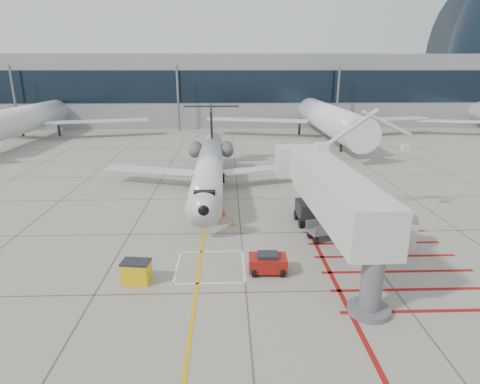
{
  "coord_description": "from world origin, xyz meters",
  "views": [
    {
      "loc": [
        -0.93,
        -22.73,
        11.41
      ],
      "look_at": [
        0.0,
        6.0,
        2.5
      ],
      "focal_mm": 30.0,
      "sensor_mm": 36.0,
      "label": 1
    }
  ],
  "objects_px": {
    "pushback_tug": "(268,262)",
    "spill_bin": "(136,272)",
    "regional_jet": "(208,158)",
    "jet_bridge": "(336,202)"
  },
  "relations": [
    {
      "from": "jet_bridge",
      "to": "pushback_tug",
      "type": "relative_size",
      "value": 8.22
    },
    {
      "from": "pushback_tug",
      "to": "spill_bin",
      "type": "height_order",
      "value": "spill_bin"
    },
    {
      "from": "jet_bridge",
      "to": "spill_bin",
      "type": "relative_size",
      "value": 12.11
    },
    {
      "from": "regional_jet",
      "to": "pushback_tug",
      "type": "height_order",
      "value": "regional_jet"
    },
    {
      "from": "pushback_tug",
      "to": "spill_bin",
      "type": "bearing_deg",
      "value": -171.58
    },
    {
      "from": "regional_jet",
      "to": "jet_bridge",
      "type": "distance_m",
      "value": 15.1
    },
    {
      "from": "regional_jet",
      "to": "spill_bin",
      "type": "relative_size",
      "value": 18.68
    },
    {
      "from": "regional_jet",
      "to": "pushback_tug",
      "type": "relative_size",
      "value": 12.69
    },
    {
      "from": "regional_jet",
      "to": "pushback_tug",
      "type": "xyz_separation_m",
      "value": [
        4.02,
        -14.57,
        -3.0
      ]
    },
    {
      "from": "regional_jet",
      "to": "jet_bridge",
      "type": "xyz_separation_m",
      "value": [
        8.32,
        -12.6,
        -0.04
      ]
    }
  ]
}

